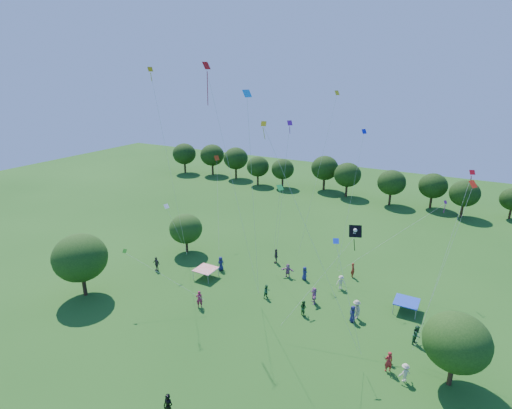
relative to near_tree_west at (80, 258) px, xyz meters
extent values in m
cylinder|color=#422B19|center=(0.00, 0.00, -3.23)|extent=(0.40, 0.40, 1.96)
ellipsoid|color=#224614|center=(0.00, 0.00, 0.01)|extent=(5.32, 5.32, 4.79)
cylinder|color=#422B19|center=(2.73, 13.21, -3.48)|extent=(0.30, 0.30, 1.46)
ellipsoid|color=#224614|center=(2.73, 13.21, -1.01)|extent=(4.10, 4.10, 3.69)
cylinder|color=#422B19|center=(33.74, 4.47, -3.35)|extent=(0.35, 0.35, 1.72)
ellipsoid|color=#224614|center=(33.74, 4.47, -0.53)|extent=(4.62, 4.62, 4.16)
cylinder|color=#422B19|center=(-24.02, 46.56, -3.14)|extent=(0.44, 0.44, 2.15)
ellipsoid|color=#1A370F|center=(-24.02, 46.56, 0.13)|extent=(5.17, 5.17, 4.65)
cylinder|color=#422B19|center=(-17.55, 48.20, -3.13)|extent=(0.45, 0.45, 2.17)
ellipsoid|color=#1A370F|center=(-17.55, 48.20, 0.18)|extent=(5.22, 5.22, 4.70)
cylinder|color=#422B19|center=(-11.25, 47.86, -3.14)|extent=(0.44, 0.44, 2.15)
ellipsoid|color=#1A370F|center=(-11.25, 47.86, 0.14)|extent=(5.17, 5.17, 4.65)
cylinder|color=#422B19|center=(-4.67, 45.57, -3.28)|extent=(0.38, 0.38, 1.87)
ellipsoid|color=#1A370F|center=(-4.67, 45.57, -0.44)|extent=(4.48, 4.48, 4.03)
cylinder|color=#422B19|center=(0.55, 46.19, -3.29)|extent=(0.38, 0.38, 1.84)
ellipsoid|color=#1A370F|center=(0.55, 46.19, -0.49)|extent=(4.42, 4.42, 3.98)
cylinder|color=#422B19|center=(8.28, 48.58, -3.14)|extent=(0.44, 0.44, 2.14)
ellipsoid|color=#1A370F|center=(8.28, 48.58, 0.12)|extent=(5.14, 5.14, 4.63)
cylinder|color=#422B19|center=(13.38, 46.41, -3.20)|extent=(0.42, 0.42, 2.03)
ellipsoid|color=#1A370F|center=(13.38, 46.41, -0.12)|extent=(4.86, 4.86, 4.37)
cylinder|color=#422B19|center=(21.35, 45.29, -3.23)|extent=(0.40, 0.40, 1.96)
ellipsoid|color=#1A370F|center=(21.35, 45.29, -0.25)|extent=(4.71, 4.71, 4.24)
cylinder|color=#422B19|center=(27.73, 46.83, -3.26)|extent=(0.39, 0.39, 1.91)
ellipsoid|color=#1A370F|center=(27.73, 46.83, -0.35)|extent=(4.59, 4.59, 4.13)
cylinder|color=#422B19|center=(32.53, 44.65, -3.27)|extent=(0.39, 0.39, 1.89)
ellipsoid|color=#1A370F|center=(32.53, 44.65, -0.40)|extent=(4.54, 4.54, 4.08)
cylinder|color=#422B19|center=(39.19, 47.19, -3.42)|extent=(0.33, 0.33, 1.58)
cube|color=red|center=(8.74, 8.93, -3.16)|extent=(2.20, 2.20, 0.08)
cylinder|color=#999999|center=(7.74, 7.93, -3.66)|extent=(0.05, 0.05, 1.10)
cylinder|color=#999999|center=(9.74, 7.93, -3.66)|extent=(0.05, 0.05, 1.10)
cylinder|color=#999999|center=(7.74, 9.93, -3.66)|extent=(0.05, 0.05, 1.10)
cylinder|color=#999999|center=(9.74, 9.93, -3.66)|extent=(0.05, 0.05, 1.10)
cube|color=#1C3CBA|center=(29.34, 12.79, -3.16)|extent=(2.20, 2.20, 0.08)
cylinder|color=#999999|center=(28.34, 11.79, -3.66)|extent=(0.05, 0.05, 1.10)
cylinder|color=#999999|center=(30.34, 11.79, -3.66)|extent=(0.05, 0.05, 1.10)
cylinder|color=#999999|center=(28.34, 13.79, -3.66)|extent=(0.05, 0.05, 1.10)
cylinder|color=#999999|center=(30.34, 13.79, -3.66)|extent=(0.05, 0.05, 1.10)
imported|color=black|center=(17.76, -7.81, -3.26)|extent=(0.75, 0.52, 1.90)
imported|color=#1B1F51|center=(9.21, 11.20, -3.38)|extent=(0.78, 0.94, 1.68)
imported|color=maroon|center=(23.00, 16.91, -3.35)|extent=(0.71, 0.77, 1.73)
imported|color=#296035|center=(16.60, 8.46, -3.47)|extent=(0.67, 0.83, 1.48)
imported|color=beige|center=(30.79, 3.20, -3.46)|extent=(0.99, 1.02, 1.50)
imported|color=#423935|center=(13.97, 15.94, -3.30)|extent=(0.95, 1.17, 1.82)
imported|color=#90547C|center=(16.62, 13.51, -3.43)|extent=(1.53, 0.79, 1.56)
imported|color=navy|center=(18.51, 13.80, -3.44)|extent=(0.86, 0.79, 1.55)
imported|color=maroon|center=(29.51, 3.69, -3.34)|extent=(0.78, 0.72, 1.75)
imported|color=#214D2F|center=(30.92, 8.17, -3.34)|extent=(0.66, 0.95, 1.74)
imported|color=beige|center=(22.61, 13.79, -3.43)|extent=(1.08, 1.01, 1.56)
imported|color=#493D3A|center=(2.73, 7.62, -3.38)|extent=(1.00, 0.51, 1.66)
imported|color=#A25E93|center=(21.11, 9.89, -3.37)|extent=(1.27, 1.64, 1.68)
imported|color=#1B1C4F|center=(25.32, 8.68, -3.41)|extent=(0.79, 0.90, 1.61)
imported|color=maroon|center=(11.63, 3.86, -3.33)|extent=(0.78, 0.71, 1.76)
imported|color=#255725|center=(20.97, 7.53, -3.47)|extent=(0.83, 0.66, 1.48)
imported|color=#ADA58A|center=(25.46, 9.38, -3.28)|extent=(1.23, 1.25, 1.86)
cube|color=black|center=(25.09, 8.06, 4.90)|extent=(1.18, 0.92, 0.90)
cube|color=black|center=(25.09, 8.11, 3.65)|extent=(0.16, 0.27, 1.18)
sphere|color=white|center=(25.09, 8.00, 5.00)|extent=(0.33, 0.33, 0.33)
cylinder|color=white|center=(25.09, 8.00, 4.72)|extent=(0.24, 0.46, 0.31)
cylinder|color=white|center=(25.09, 8.00, 4.72)|extent=(0.24, 0.46, 0.31)
cylinder|color=beige|center=(22.85, 5.67, 0.78)|extent=(4.49, 4.80, 7.39)
cube|color=red|center=(11.14, 7.14, 18.09)|extent=(0.44, 0.75, 0.63)
cube|color=red|center=(11.14, 7.19, 16.14)|extent=(0.45, 0.53, 2.94)
cylinder|color=beige|center=(13.72, 7.16, 7.44)|extent=(5.18, 0.06, 20.71)
cube|color=red|center=(32.89, 10.60, 10.35)|extent=(0.46, 0.40, 0.32)
cube|color=red|center=(32.89, 10.65, 9.74)|extent=(0.11, 0.18, 0.71)
cylinder|color=beige|center=(31.98, 8.29, 3.64)|extent=(1.85, 4.64, 13.10)
cube|color=#FF290D|center=(33.08, 9.74, 9.66)|extent=(0.68, 0.75, 0.48)
cylinder|color=beige|center=(32.01, 7.57, 3.24)|extent=(2.16, 4.35, 12.32)
cube|color=yellow|center=(19.41, 18.53, 15.51)|extent=(0.48, 0.59, 0.47)
cylinder|color=beige|center=(17.99, 17.51, 6.19)|extent=(2.86, 2.06, 18.21)
cube|color=#1F7B16|center=(5.27, 1.03, 1.49)|extent=(0.43, 0.34, 0.31)
cylinder|color=beige|center=(8.94, 2.22, -0.79)|extent=(7.35, 2.39, 4.26)
cube|color=#151CD2|center=(22.71, 17.85, 11.84)|extent=(0.49, 0.55, 0.44)
cylinder|color=beige|center=(22.19, 16.53, 4.36)|extent=(1.06, 2.65, 14.55)
cube|color=#971976|center=(31.05, 19.12, 5.24)|extent=(0.35, 0.41, 0.33)
cube|color=#971976|center=(31.05, 19.17, 4.53)|extent=(0.11, 0.22, 0.94)
cylinder|color=beige|center=(26.47, 17.03, 1.09)|extent=(9.19, 4.22, 8.01)
cube|color=white|center=(3.49, 9.19, 3.25)|extent=(0.49, 0.62, 0.43)
cylinder|color=beige|center=(4.10, 9.97, 0.06)|extent=(1.26, 1.58, 5.94)
cube|color=#0E84D7|center=(16.78, 4.47, 15.99)|extent=(0.62, 0.77, 0.56)
cylinder|color=beige|center=(16.65, 5.68, 6.40)|extent=(0.27, 2.43, 18.62)
cube|color=red|center=(2.99, 20.10, 6.72)|extent=(0.57, 0.75, 0.59)
cylinder|color=beige|center=(5.29, 16.69, 1.76)|extent=(4.61, 6.83, 9.36)
cube|color=#E9AA0C|center=(4.12, 7.65, 17.81)|extent=(0.40, 0.54, 0.44)
cube|color=#E9AA0C|center=(4.12, 7.70, 17.09)|extent=(0.13, 0.20, 0.82)
cylinder|color=beige|center=(4.51, 9.06, 7.35)|extent=(0.80, 2.84, 20.53)
cube|color=gold|center=(20.36, 0.43, 14.33)|extent=(0.39, 0.27, 0.31)
cube|color=gold|center=(20.36, 0.48, 13.70)|extent=(0.15, 0.19, 0.81)
cylinder|color=beige|center=(23.82, 1.81, 5.64)|extent=(6.94, 2.78, 17.11)
cube|color=green|center=(16.50, 11.34, 6.70)|extent=(0.71, 0.77, 0.46)
cylinder|color=beige|center=(15.56, 12.55, 1.76)|extent=(1.90, 2.44, 9.36)
cube|color=blue|center=(24.60, 4.31, 5.35)|extent=(0.53, 0.47, 0.33)
cylinder|color=beige|center=(26.10, 3.59, 1.13)|extent=(3.02, 1.46, 8.09)
cube|color=purple|center=(14.20, 18.41, 12.14)|extent=(0.56, 0.64, 0.53)
cube|color=purple|center=(14.20, 18.46, 11.33)|extent=(0.09, 0.20, 0.86)
cylinder|color=beige|center=(13.81, 17.82, 4.49)|extent=(0.80, 1.20, 14.81)
camera|label=1|loc=(32.73, -23.05, 17.57)|focal=28.00mm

